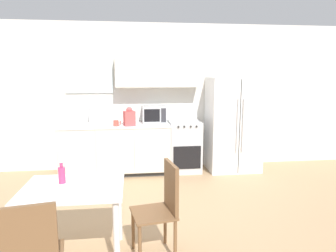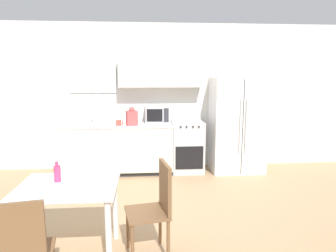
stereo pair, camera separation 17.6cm
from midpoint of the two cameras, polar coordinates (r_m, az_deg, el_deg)
name	(u,v)px [view 2 (the right image)]	position (r m, az deg, el deg)	size (l,w,h in m)	color
ground_plane	(150,212)	(4.06, -2.22, -16.05)	(12.00, 12.00, 0.00)	tan
wall_back	(148,93)	(5.65, -2.93, 6.22)	(12.00, 0.38, 2.70)	silver
kitchen_counter	(119,148)	(5.48, -8.45, -4.22)	(1.93, 0.67, 0.90)	#333333
oven_range	(187,146)	(5.55, 4.56, -3.85)	(0.57, 0.62, 0.93)	#B7BABC
refrigerator	(237,125)	(5.66, 13.83, 0.25)	(0.93, 0.72, 1.72)	white
kitchen_sink	(92,123)	(5.45, -13.42, 0.49)	(0.71, 0.41, 0.27)	#B7BABC
microwave	(157,114)	(5.49, -1.16, 2.28)	(0.43, 0.34, 0.31)	#B7BABC
coffee_mug	(119,123)	(5.22, -8.35, 0.64)	(0.13, 0.09, 0.10)	#BF4C3F
grocery_bag_0	(132,117)	(5.19, -5.95, 1.69)	(0.22, 0.20, 0.32)	#D14C4C
dining_table	(69,198)	(3.05, -16.81, -12.94)	(0.92, 0.73, 0.74)	white
dining_chair_near	(21,250)	(2.49, -24.27, -20.83)	(0.47, 0.47, 0.93)	brown
dining_chair_side	(157,203)	(3.01, -0.44, -14.38)	(0.46, 0.46, 0.93)	brown
drink_bottle	(57,173)	(3.10, -18.82, -8.43)	(0.06, 0.06, 0.22)	#DB386B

